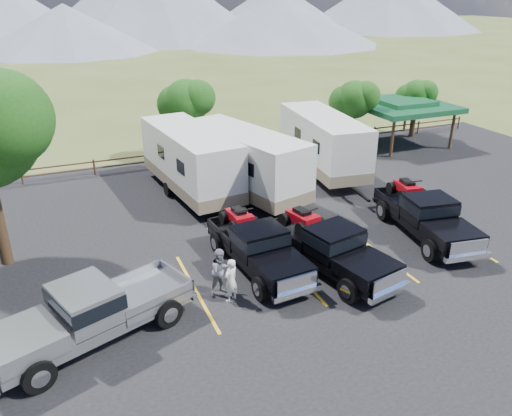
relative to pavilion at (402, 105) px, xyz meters
name	(u,v)px	position (x,y,z in m)	size (l,w,h in m)	color
ground	(396,314)	(-13.00, -17.00, -2.79)	(320.00, 320.00, 0.00)	#465323
asphalt_lot	(349,272)	(-13.00, -14.00, -2.77)	(44.00, 34.00, 0.04)	black
stall_lines	(336,260)	(-13.00, -13.00, -2.74)	(12.12, 5.50, 0.01)	gold
tree_ne_a	(354,100)	(-4.03, 0.01, 0.69)	(3.11, 2.92, 4.76)	black
tree_ne_b	(416,96)	(1.98, 1.01, 0.34)	(2.77, 2.59, 4.27)	black
tree_north	(186,102)	(-15.03, 2.02, 1.05)	(3.46, 3.24, 5.25)	black
rail_fence	(249,147)	(-11.00, 1.50, -2.18)	(36.12, 0.12, 1.00)	#4F3422
pavilion	(402,105)	(0.00, 0.00, 0.00)	(6.20, 6.20, 3.22)	#4F3422
mountain_range	(43,2)	(-20.63, 88.98, 5.08)	(209.00, 71.00, 20.00)	slate
rig_left	(257,245)	(-16.24, -12.26, -1.77)	(2.52, 6.23, 2.04)	black
rig_center	(329,246)	(-13.68, -13.46, -1.74)	(3.25, 6.55, 2.10)	black
rig_right	(425,214)	(-8.19, -12.50, -1.72)	(3.01, 6.64, 2.14)	black
trailer_left	(190,161)	(-16.47, -3.66, -0.90)	(3.54, 10.22, 3.53)	silver
trailer_center	(244,163)	(-13.91, -4.96, -0.90)	(4.73, 10.12, 3.53)	silver
trailer_right	(323,143)	(-8.27, -3.41, -0.91)	(3.49, 10.15, 3.51)	silver
pickup_silver	(92,312)	(-22.71, -14.42, -1.71)	(6.94, 4.28, 1.99)	gray
person_a	(231,280)	(-18.00, -14.08, -1.91)	(0.61, 0.40, 1.67)	white
person_b	(221,272)	(-18.17, -13.52, -1.84)	(0.88, 0.69, 1.82)	gray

